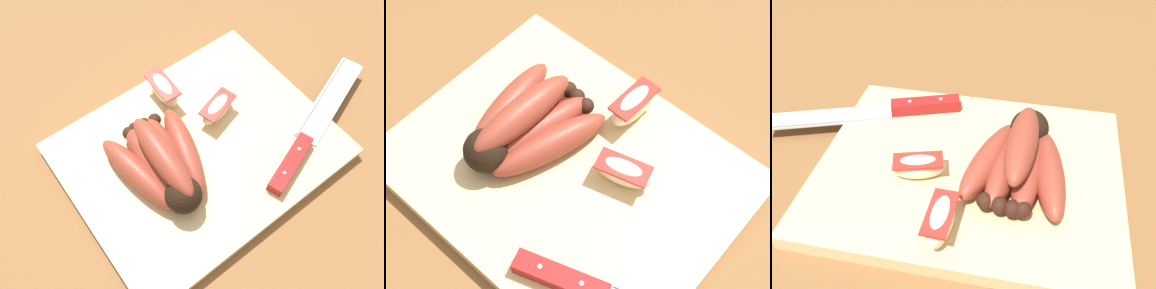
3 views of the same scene
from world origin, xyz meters
TOP-DOWN VIEW (x-y plane):
  - ground_plane at (0.00, 0.00)m, footprint 6.00×6.00m
  - cutting_board at (0.02, -0.01)m, footprint 0.38×0.30m
  - banana_bunch at (0.08, -0.01)m, footprint 0.14×0.17m
  - apple_wedge_near at (-0.04, -0.04)m, footprint 0.07×0.04m
  - apple_wedge_middle at (0.01, -0.12)m, footprint 0.03×0.07m

SIDE VIEW (x-z plane):
  - ground_plane at x=0.00m, z-range 0.00..0.00m
  - cutting_board at x=0.02m, z-range 0.00..0.02m
  - apple_wedge_near at x=-0.04m, z-range 0.02..0.05m
  - apple_wedge_middle at x=0.01m, z-range 0.02..0.06m
  - banana_bunch at x=0.08m, z-range 0.01..0.08m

